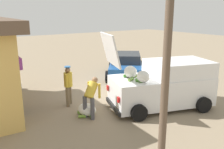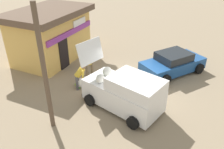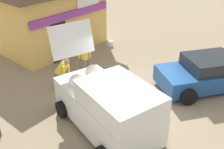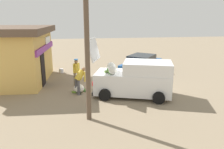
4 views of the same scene
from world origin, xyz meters
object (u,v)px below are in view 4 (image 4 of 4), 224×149
Objects in this scene: parked_sedan at (141,65)px; unloaded_banana_pile at (79,89)px; paint_bucket at (61,71)px; storefront_bar at (18,54)px; customer_bending at (80,78)px; delivery_van at (135,79)px; vendor_standing at (76,70)px.

parked_sedan is 4.52× the size of unloaded_banana_pile.
unloaded_banana_pile is at bearing -164.81° from paint_bucket.
parked_sedan is (0.87, -8.38, -1.16)m from storefront_bar.
customer_bending is at bearing -164.78° from paint_bucket.
unloaded_banana_pile is 2.89× the size of paint_bucket.
delivery_van is 4.93m from parked_sedan.
vendor_standing is (-1.43, -3.61, -0.87)m from storefront_bar.
parked_sedan reaches higher than unloaded_banana_pile.
parked_sedan is at bearing -20.25° from delivery_van.
paint_bucket is (1.07, 5.94, -0.50)m from parked_sedan.
customer_bending is (0.78, 2.90, -0.07)m from delivery_van.
storefront_bar is at bearing 128.53° from paint_bucket.
customer_bending is 0.70m from unloaded_banana_pile.
delivery_van is at bearing -108.79° from unloaded_banana_pile.
storefront_bar is 4.89m from customer_bending.
delivery_van is at bearing -105.11° from customer_bending.
vendor_standing is at bearing 4.50° from unloaded_banana_pile.
parked_sedan is 2.99× the size of customer_bending.
vendor_standing is 4.94× the size of paint_bucket.
paint_bucket is at bearing 15.19° from unloaded_banana_pile.
customer_bending is at bearing 129.77° from parked_sedan.
parked_sedan is at bearing -52.31° from unloaded_banana_pile.
vendor_standing is 1.50m from unloaded_banana_pile.
customer_bending is at bearing -173.80° from vendor_standing.
paint_bucket is at bearing 15.22° from customer_bending.
storefront_bar is 1.39× the size of parked_sedan.
storefront_bar is 3.68× the size of vendor_standing.
vendor_standing is at bearing -111.55° from storefront_bar.
storefront_bar is 4.16× the size of customer_bending.
delivery_van is 2.77× the size of vendor_standing.
delivery_van is 13.70× the size of paint_bucket.
parked_sedan is at bearing -100.23° from paint_bucket.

